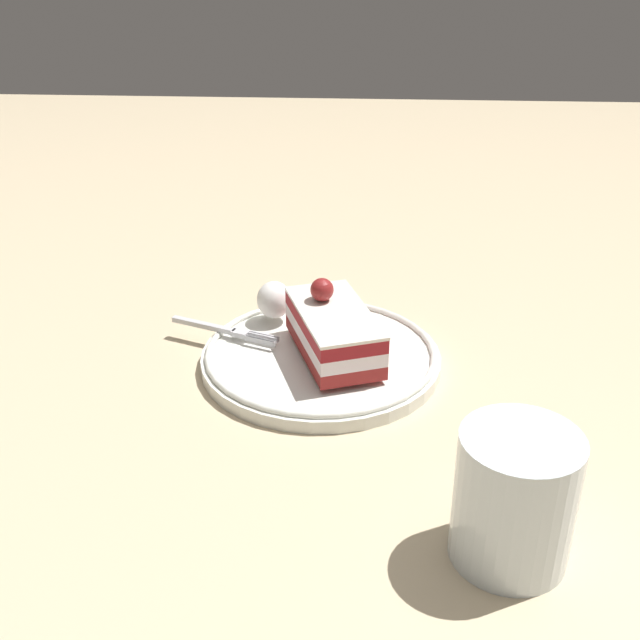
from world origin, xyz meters
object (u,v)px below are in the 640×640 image
cake_slice (334,330)px  fork (227,330)px  dessert_plate (320,357)px  whipped_cream_dollop (274,300)px  drink_glass_near (513,504)px

cake_slice → fork: size_ratio=1.24×
cake_slice → fork: 0.11m
fork → dessert_plate: bearing=-15.8°
whipped_cream_dollop → drink_glass_near: drink_glass_near is taller
whipped_cream_dollop → fork: 0.06m
cake_slice → dessert_plate: bearing=165.5°
cake_slice → fork: (-0.10, 0.03, -0.02)m
dessert_plate → cake_slice: 0.03m
whipped_cream_dollop → dessert_plate: bearing=-51.6°
whipped_cream_dollop → fork: whipped_cream_dollop is taller
dessert_plate → whipped_cream_dollop: bearing=128.4°
dessert_plate → fork: 0.10m
drink_glass_near → fork: bearing=131.4°
fork → drink_glass_near: 0.35m
cake_slice → whipped_cream_dollop: bearing=133.4°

